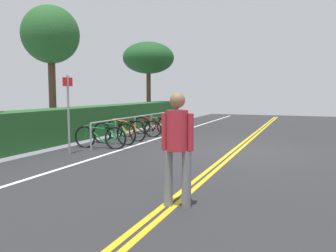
{
  "coord_description": "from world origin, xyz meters",
  "views": [
    {
      "loc": [
        -10.21,
        -1.89,
        1.73
      ],
      "look_at": [
        0.08,
        2.18,
        0.65
      ],
      "focal_mm": 37.3,
      "sensor_mm": 36.0,
      "label": 1
    }
  ],
  "objects_px": {
    "bicycle_0": "(100,137)",
    "bicycle_5": "(160,124)",
    "pedestrian": "(177,141)",
    "tree_mid": "(51,36)",
    "bicycle_3": "(140,129)",
    "bicycle_2": "(126,130)",
    "tree_far_right": "(148,58)",
    "bicycle_4": "(154,125)",
    "bike_rack": "(135,122)",
    "bicycle_1": "(114,133)",
    "sign_post_near": "(68,107)"
  },
  "relations": [
    {
      "from": "bicycle_0",
      "to": "bicycle_5",
      "type": "distance_m",
      "value": 4.78
    },
    {
      "from": "pedestrian",
      "to": "tree_mid",
      "type": "height_order",
      "value": "tree_mid"
    },
    {
      "from": "pedestrian",
      "to": "tree_mid",
      "type": "relative_size",
      "value": 0.32
    },
    {
      "from": "bicycle_0",
      "to": "pedestrian",
      "type": "bearing_deg",
      "value": -136.32
    },
    {
      "from": "tree_mid",
      "to": "bicycle_3",
      "type": "bearing_deg",
      "value": -89.9
    },
    {
      "from": "pedestrian",
      "to": "bicycle_0",
      "type": "bearing_deg",
      "value": 43.68
    },
    {
      "from": "bicycle_2",
      "to": "tree_far_right",
      "type": "relative_size",
      "value": 0.39
    },
    {
      "from": "bicycle_2",
      "to": "bicycle_4",
      "type": "bearing_deg",
      "value": -6.07
    },
    {
      "from": "bike_rack",
      "to": "pedestrian",
      "type": "height_order",
      "value": "pedestrian"
    },
    {
      "from": "bicycle_0",
      "to": "bicycle_1",
      "type": "bearing_deg",
      "value": 3.62
    },
    {
      "from": "bicycle_2",
      "to": "bicycle_4",
      "type": "distance_m",
      "value": 2.0
    },
    {
      "from": "tree_mid",
      "to": "tree_far_right",
      "type": "height_order",
      "value": "tree_mid"
    },
    {
      "from": "bicycle_1",
      "to": "tree_far_right",
      "type": "distance_m",
      "value": 10.11
    },
    {
      "from": "bicycle_0",
      "to": "bicycle_5",
      "type": "relative_size",
      "value": 1.02
    },
    {
      "from": "bicycle_0",
      "to": "bicycle_3",
      "type": "bearing_deg",
      "value": 1.8
    },
    {
      "from": "bicycle_4",
      "to": "bicycle_5",
      "type": "distance_m",
      "value": 0.87
    },
    {
      "from": "bike_rack",
      "to": "bicycle_4",
      "type": "distance_m",
      "value": 1.52
    },
    {
      "from": "bicycle_5",
      "to": "sign_post_near",
      "type": "xyz_separation_m",
      "value": [
        -5.95,
        0.24,
        0.98
      ]
    },
    {
      "from": "bicycle_3",
      "to": "sign_post_near",
      "type": "height_order",
      "value": "sign_post_near"
    },
    {
      "from": "tree_mid",
      "to": "tree_far_right",
      "type": "relative_size",
      "value": 1.14
    },
    {
      "from": "bicycle_3",
      "to": "sign_post_near",
      "type": "relative_size",
      "value": 0.74
    },
    {
      "from": "bike_rack",
      "to": "tree_mid",
      "type": "bearing_deg",
      "value": 82.87
    },
    {
      "from": "bicycle_0",
      "to": "tree_mid",
      "type": "height_order",
      "value": "tree_mid"
    },
    {
      "from": "tree_mid",
      "to": "bicycle_5",
      "type": "bearing_deg",
      "value": -66.27
    },
    {
      "from": "bicycle_1",
      "to": "pedestrian",
      "type": "distance_m",
      "value": 6.7
    },
    {
      "from": "bike_rack",
      "to": "bicycle_5",
      "type": "relative_size",
      "value": 3.39
    },
    {
      "from": "bike_rack",
      "to": "bicycle_1",
      "type": "xyz_separation_m",
      "value": [
        -1.47,
        0.03,
        -0.26
      ]
    },
    {
      "from": "bicycle_5",
      "to": "pedestrian",
      "type": "distance_m",
      "value": 9.98
    },
    {
      "from": "bicycle_4",
      "to": "bicycle_3",
      "type": "bearing_deg",
      "value": 170.73
    },
    {
      "from": "bicycle_5",
      "to": "bicycle_0",
      "type": "bearing_deg",
      "value": -179.75
    },
    {
      "from": "bike_rack",
      "to": "bicycle_5",
      "type": "xyz_separation_m",
      "value": [
        2.37,
        -0.0,
        -0.28
      ]
    },
    {
      "from": "bicycle_5",
      "to": "tree_far_right",
      "type": "distance_m",
      "value": 6.9
    },
    {
      "from": "sign_post_near",
      "to": "bicycle_2",
      "type": "bearing_deg",
      "value": -2.09
    },
    {
      "from": "bicycle_1",
      "to": "pedestrian",
      "type": "bearing_deg",
      "value": -141.52
    },
    {
      "from": "bicycle_2",
      "to": "bicycle_4",
      "type": "xyz_separation_m",
      "value": [
        1.99,
        -0.21,
        -0.01
      ]
    },
    {
      "from": "bicycle_4",
      "to": "sign_post_near",
      "type": "height_order",
      "value": "sign_post_near"
    },
    {
      "from": "tree_far_right",
      "to": "pedestrian",
      "type": "bearing_deg",
      "value": -153.74
    },
    {
      "from": "bicycle_3",
      "to": "tree_far_right",
      "type": "bearing_deg",
      "value": 22.09
    },
    {
      "from": "bicycle_4",
      "to": "bicycle_0",
      "type": "bearing_deg",
      "value": 179.04
    },
    {
      "from": "bicycle_3",
      "to": "tree_mid",
      "type": "relative_size",
      "value": 0.31
    },
    {
      "from": "bicycle_5",
      "to": "tree_far_right",
      "type": "relative_size",
      "value": 0.36
    },
    {
      "from": "bicycle_5",
      "to": "sign_post_near",
      "type": "distance_m",
      "value": 6.03
    },
    {
      "from": "bicycle_1",
      "to": "sign_post_near",
      "type": "bearing_deg",
      "value": 174.58
    },
    {
      "from": "bicycle_1",
      "to": "tree_mid",
      "type": "relative_size",
      "value": 0.32
    },
    {
      "from": "bicycle_2",
      "to": "bicycle_5",
      "type": "height_order",
      "value": "bicycle_2"
    },
    {
      "from": "bicycle_2",
      "to": "tree_far_right",
      "type": "bearing_deg",
      "value": 19.18
    },
    {
      "from": "bicycle_0",
      "to": "tree_far_right",
      "type": "height_order",
      "value": "tree_far_right"
    },
    {
      "from": "bicycle_0",
      "to": "sign_post_near",
      "type": "xyz_separation_m",
      "value": [
        -1.17,
        0.26,
        0.98
      ]
    },
    {
      "from": "pedestrian",
      "to": "sign_post_near",
      "type": "height_order",
      "value": "sign_post_near"
    },
    {
      "from": "bicycle_4",
      "to": "bicycle_5",
      "type": "height_order",
      "value": "bicycle_4"
    }
  ]
}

